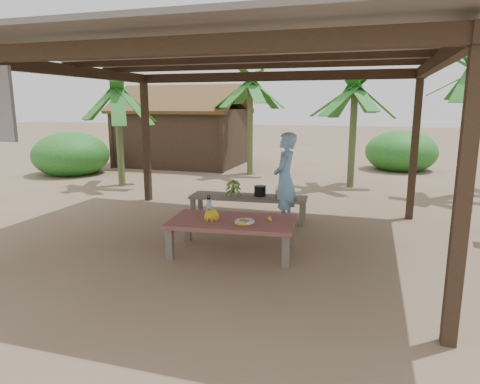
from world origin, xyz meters
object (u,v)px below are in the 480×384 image
(bench, at_px, (248,199))
(water_flask, at_px, (209,206))
(work_table, at_px, (233,224))
(ripe_banana_bunch, at_px, (209,214))
(cooking_pot, at_px, (260,191))
(plate, at_px, (244,222))
(woman, at_px, (285,179))

(bench, relative_size, water_flask, 7.54)
(work_table, height_order, water_flask, water_flask)
(ripe_banana_bunch, xyz_separation_m, cooking_pot, (0.25, 2.02, -0.04))
(bench, bearing_deg, plate, -79.98)
(plate, distance_m, water_flask, 0.75)
(work_table, distance_m, woman, 1.85)
(work_table, height_order, ripe_banana_bunch, ripe_banana_bunch)
(ripe_banana_bunch, xyz_separation_m, water_flask, (-0.12, 0.29, 0.04))
(water_flask, bearing_deg, work_table, -26.95)
(water_flask, distance_m, woman, 1.77)
(bench, distance_m, ripe_banana_bunch, 1.96)
(cooking_pot, xyz_separation_m, woman, (0.51, -0.20, 0.29))
(ripe_banana_bunch, relative_size, woman, 0.17)
(bench, height_order, woman, woman)
(cooking_pot, bearing_deg, woman, -21.07)
(woman, bearing_deg, ripe_banana_bunch, -17.32)
(work_table, relative_size, ripe_banana_bunch, 6.85)
(bench, relative_size, woman, 1.34)
(water_flask, relative_size, woman, 0.18)
(ripe_banana_bunch, relative_size, water_flask, 0.93)
(water_flask, xyz_separation_m, cooking_pot, (0.37, 1.72, -0.08))
(work_table, xyz_separation_m, water_flask, (-0.46, 0.23, 0.19))
(plate, bearing_deg, woman, 83.57)
(ripe_banana_bunch, relative_size, cooking_pot, 1.26)
(work_table, distance_m, ripe_banana_bunch, 0.37)
(ripe_banana_bunch, distance_m, plate, 0.55)
(work_table, height_order, woman, woman)
(woman, bearing_deg, bench, -95.17)
(plate, relative_size, woman, 0.17)
(water_flask, bearing_deg, cooking_pot, 77.87)
(ripe_banana_bunch, bearing_deg, plate, -3.98)
(plate, xyz_separation_m, cooking_pot, (-0.30, 2.05, 0.03))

